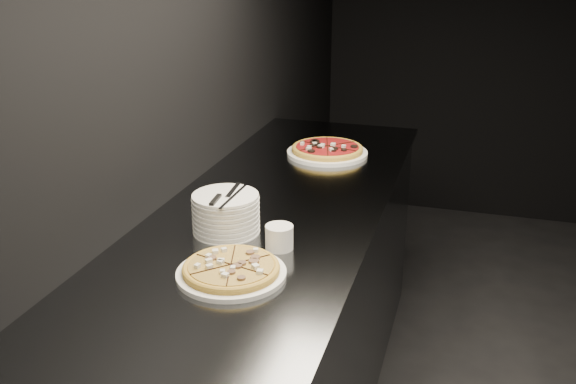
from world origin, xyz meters
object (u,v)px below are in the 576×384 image
(ramekin, at_px, (279,236))
(pizza_mushroom, at_px, (231,270))
(plate_stack, at_px, (226,213))
(cutlery, at_px, (226,196))
(pizza_tomato, at_px, (327,150))
(counter, at_px, (269,329))

(ramekin, bearing_deg, pizza_mushroom, -110.19)
(plate_stack, bearing_deg, ramekin, -19.11)
(cutlery, bearing_deg, ramekin, -20.76)
(pizza_tomato, xyz_separation_m, plate_stack, (-0.12, -0.86, 0.04))
(pizza_tomato, relative_size, ramekin, 4.55)
(pizza_tomato, bearing_deg, ramekin, -85.22)
(cutlery, bearing_deg, pizza_mushroom, -71.02)
(cutlery, bearing_deg, counter, 65.80)
(counter, distance_m, cutlery, 0.62)
(counter, bearing_deg, ramekin, -64.58)
(pizza_mushroom, distance_m, cutlery, 0.30)
(plate_stack, xyz_separation_m, ramekin, (0.20, -0.07, -0.02))
(pizza_tomato, xyz_separation_m, cutlery, (-0.11, -0.88, 0.11))
(counter, distance_m, pizza_mushroom, 0.66)
(plate_stack, height_order, ramekin, plate_stack)
(cutlery, height_order, ramekin, cutlery)
(pizza_tomato, distance_m, plate_stack, 0.87)
(pizza_mushroom, relative_size, ramekin, 3.89)
(pizza_mushroom, xyz_separation_m, ramekin, (0.07, 0.20, 0.02))
(plate_stack, distance_m, cutlery, 0.07)
(pizza_tomato, distance_m, ramekin, 0.94)
(pizza_mushroom, height_order, plate_stack, plate_stack)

